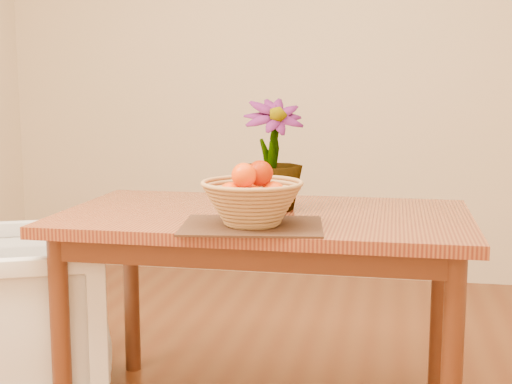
% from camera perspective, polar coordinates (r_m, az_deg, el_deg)
% --- Properties ---
extents(wall_back, '(4.00, 0.02, 2.70)m').
position_cam_1_polar(wall_back, '(4.36, 5.39, 10.72)').
color(wall_back, beige).
rests_on(wall_back, floor).
extents(table, '(1.40, 0.80, 0.75)m').
position_cam_1_polar(table, '(2.48, 0.69, -3.62)').
color(table, brown).
rests_on(table, floor).
extents(placemat, '(0.47, 0.38, 0.01)m').
position_cam_1_polar(placemat, '(2.22, -0.31, -2.72)').
color(placemat, '#3A2215').
rests_on(placemat, table).
extents(wicker_basket, '(0.32, 0.32, 0.13)m').
position_cam_1_polar(wicker_basket, '(2.20, -0.32, -1.00)').
color(wicker_basket, '#B3804A').
rests_on(wicker_basket, placemat).
extents(orange_pile, '(0.21, 0.20, 0.15)m').
position_cam_1_polar(orange_pile, '(2.20, -0.21, 0.44)').
color(orange_pile, '#F14803').
rests_on(orange_pile, wicker_basket).
extents(potted_plant, '(0.29, 0.29, 0.39)m').
position_cam_1_polar(potted_plant, '(2.49, 1.29, 3.00)').
color(potted_plant, '#1A4012').
rests_on(potted_plant, table).
extents(armchair, '(0.89, 0.91, 0.72)m').
position_cam_1_polar(armchair, '(2.82, -19.05, -8.93)').
color(armchair, gray).
rests_on(armchair, floor).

